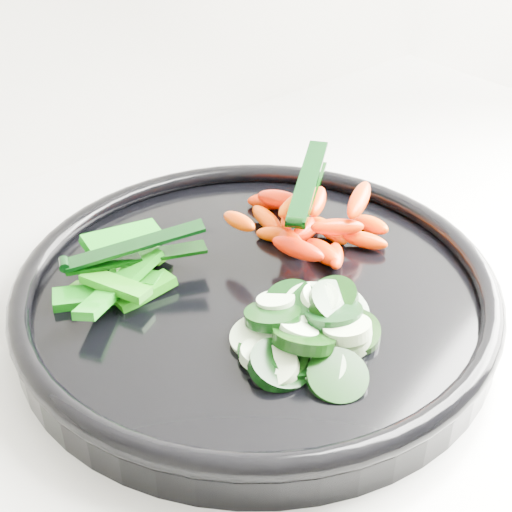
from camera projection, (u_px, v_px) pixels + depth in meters
veggie_tray at (256, 292)px, 0.56m from camera, size 0.47×0.47×0.04m
cucumber_pile at (304, 334)px, 0.50m from camera, size 0.12×0.12×0.04m
carrot_pile at (307, 222)px, 0.60m from camera, size 0.13×0.14×0.05m
pepper_pile at (120, 274)px, 0.56m from camera, size 0.12×0.10×0.03m
tong_carrot at (307, 189)px, 0.58m from camera, size 0.10×0.08×0.02m
tong_pepper at (131, 252)px, 0.55m from camera, size 0.11×0.06×0.02m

